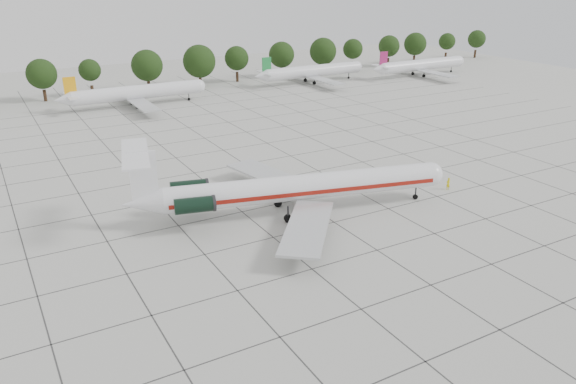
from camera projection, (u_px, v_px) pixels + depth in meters
name	position (u px, v px, depth m)	size (l,w,h in m)	color
ground	(273.00, 237.00, 61.24)	(260.00, 260.00, 0.00)	beige
apron_joints	(219.00, 193.00, 73.34)	(170.00, 170.00, 0.02)	#383838
main_airliner	(287.00, 188.00, 66.01)	(38.69, 29.89, 9.19)	silver
ground_crew	(448.00, 184.00, 74.25)	(0.61, 0.40, 1.66)	yellow
bg_airliner_c	(137.00, 93.00, 118.78)	(28.24, 27.20, 7.40)	silver
bg_airliner_d	(313.00, 71.00, 143.57)	(28.24, 27.20, 7.40)	silver
bg_airliner_e	(421.00, 65.00, 152.86)	(28.24, 27.20, 7.40)	silver
tree_line	(42.00, 74.00, 122.29)	(249.86, 8.44, 10.22)	#332114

